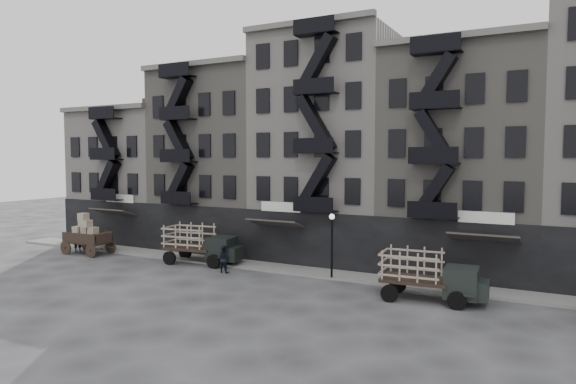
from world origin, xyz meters
The scene contains 13 objects.
ground centered at (0.00, 0.00, 0.00)m, with size 140.00×140.00×0.00m, color #38383A.
sidewalk centered at (0.00, 3.75, 0.07)m, with size 55.00×2.50×0.15m, color slate.
building_west centered at (-20.00, 9.83, 6.00)m, with size 10.00×11.35×13.20m.
building_midwest centered at (-10.00, 9.83, 7.50)m, with size 10.00×11.35×16.20m.
building_center centered at (0.00, 9.82, 8.50)m, with size 10.00×11.35×18.20m.
building_mideast centered at (10.00, 9.83, 7.50)m, with size 10.00×11.35×16.20m.
lamp_post centered at (3.00, 2.60, 2.78)m, with size 0.36×0.36×4.28m.
horse centered at (-18.50, 2.60, 0.90)m, with size 0.97×2.13×1.80m, color beige.
wagon centered at (-18.11, 1.38, 1.91)m, with size 3.98×2.19×3.34m.
stake_truck_west centered at (-7.50, 2.62, 1.66)m, with size 6.04×3.06×2.92m.
stake_truck_east centered at (9.69, 0.55, 1.61)m, with size 5.75×2.65×2.82m.
pedestrian_west centered at (-19.57, 1.67, 0.96)m, with size 0.70×0.46×1.92m, color black.
pedestrian_mid centered at (-4.34, 1.02, 0.94)m, with size 0.92×0.71×1.88m, color black.
Camera 1 is at (15.78, -27.60, 7.97)m, focal length 32.00 mm.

